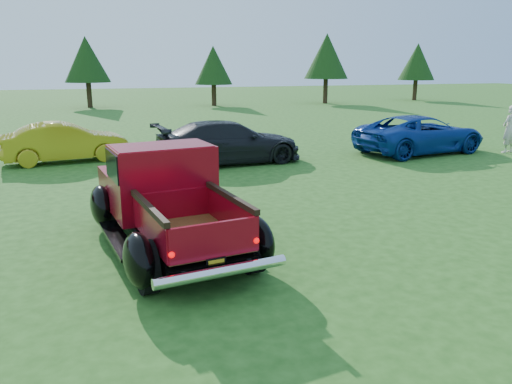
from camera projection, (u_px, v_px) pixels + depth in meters
ground at (256, 252)px, 8.51m from camera, size 120.00×120.00×0.00m
tree_mid_left at (86, 60)px, 35.46m from camera, size 3.20×3.20×5.00m
tree_mid_right at (213, 65)px, 37.22m from camera, size 2.82×2.82×4.40m
tree_east at (327, 56)px, 39.18m from camera, size 3.46×3.46×5.40m
tree_far_east at (417, 62)px, 42.79m from camera, size 3.07×3.07×4.80m
pickup_truck at (164, 197)px, 8.78m from camera, size 2.82×4.96×1.76m
show_car_yellow at (66, 142)px, 16.15m from camera, size 4.05×1.93×1.28m
show_car_grey at (229, 142)px, 15.89m from camera, size 4.87×2.38×1.36m
show_car_blue at (420, 134)px, 17.77m from camera, size 5.12×2.98×1.34m
spectator at (509, 129)px, 17.70m from camera, size 0.70×0.55×1.69m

